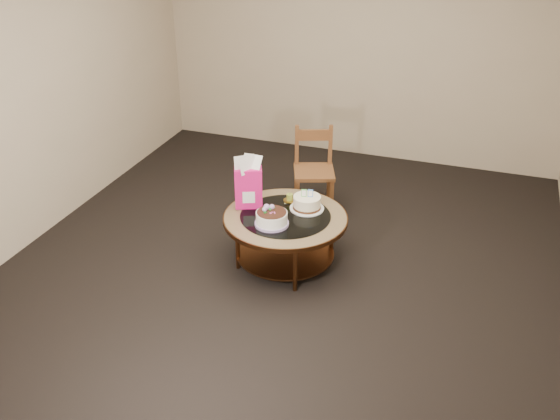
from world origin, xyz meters
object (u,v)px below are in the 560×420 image
(gift_bag, at_px, (248,182))
(decorated_cake, at_px, (272,219))
(coffee_table, at_px, (285,224))
(dining_chair, at_px, (314,170))
(cream_cake, at_px, (307,203))

(gift_bag, bearing_deg, decorated_cake, -61.37)
(coffee_table, height_order, dining_chair, dining_chair)
(decorated_cake, height_order, dining_chair, dining_chair)
(decorated_cake, distance_m, cream_cake, 0.39)
(coffee_table, height_order, gift_bag, gift_bag)
(gift_bag, distance_m, dining_chair, 1.04)
(decorated_cake, xyz_separation_m, gift_bag, (-0.28, 0.23, 0.17))
(coffee_table, xyz_separation_m, gift_bag, (-0.34, 0.06, 0.30))
(cream_cake, height_order, dining_chair, dining_chair)
(coffee_table, relative_size, dining_chair, 1.25)
(decorated_cake, bearing_deg, cream_cake, 61.09)
(dining_chair, bearing_deg, decorated_cake, -109.65)
(decorated_cake, relative_size, dining_chair, 0.33)
(gift_bag, bearing_deg, dining_chair, 51.44)
(gift_bag, height_order, dining_chair, gift_bag)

